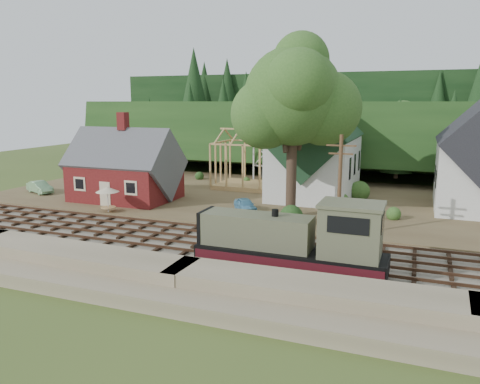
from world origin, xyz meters
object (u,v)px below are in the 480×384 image
(car_blue, at_px, (245,205))
(car_green, at_px, (40,187))
(patio_set, at_px, (107,191))
(locomotive, at_px, (297,242))

(car_blue, height_order, car_green, car_green)
(car_blue, xyz_separation_m, patio_set, (-11.76, -4.84, 1.41))
(car_blue, bearing_deg, car_green, 141.72)
(locomotive, height_order, patio_set, locomotive)
(car_green, distance_m, patio_set, 13.75)
(car_blue, height_order, patio_set, patio_set)
(car_blue, xyz_separation_m, car_green, (-24.56, 0.00, 0.05))
(car_green, xyz_separation_m, patio_set, (12.80, -4.84, 1.36))
(locomotive, relative_size, car_green, 2.85)
(car_green, relative_size, patio_set, 1.69)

